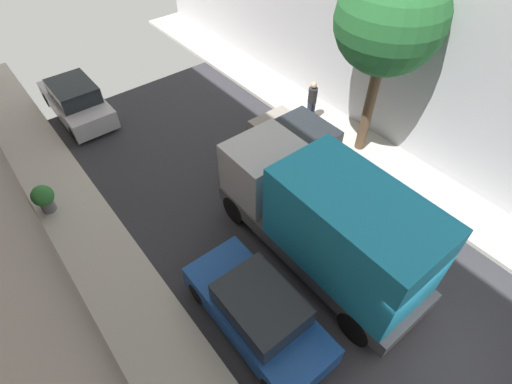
{
  "coord_description": "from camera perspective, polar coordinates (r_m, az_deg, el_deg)",
  "views": [
    {
      "loc": [
        -5.62,
        -0.18,
        9.84
      ],
      "look_at": [
        -0.02,
        6.82,
        0.5
      ],
      "focal_mm": 27.51,
      "sensor_mm": 36.0,
      "label": 1
    }
  ],
  "objects": [
    {
      "name": "delivery_truck",
      "position": [
        10.62,
        10.12,
        -4.13
      ],
      "size": [
        2.26,
        6.6,
        3.38
      ],
      "color": "#4C4C51",
      "rests_on": "ground"
    },
    {
      "name": "parked_car_right_2",
      "position": [
        14.53,
        6.76,
        6.95
      ],
      "size": [
        1.78,
        4.2,
        1.57
      ],
      "color": "gray",
      "rests_on": "ground"
    },
    {
      "name": "potted_plant_0",
      "position": [
        14.18,
        -28.5,
        -0.71
      ],
      "size": [
        0.69,
        0.69,
        1.0
      ],
      "color": "slate",
      "rests_on": "sidewalk_left"
    },
    {
      "name": "parked_car_left_3",
      "position": [
        18.29,
        -24.65,
        11.93
      ],
      "size": [
        1.78,
        4.2,
        1.57
      ],
      "color": "silver",
      "rests_on": "ground"
    },
    {
      "name": "street_tree_1",
      "position": [
        13.29,
        18.93,
        22.59
      ],
      "size": [
        3.37,
        3.37,
        6.57
      ],
      "color": "brown",
      "rests_on": "sidewalk_right"
    },
    {
      "name": "pedestrian",
      "position": [
        16.26,
        8.16,
        13.08
      ],
      "size": [
        0.4,
        0.36,
        1.72
      ],
      "color": "#2D334C",
      "rests_on": "sidewalk_right"
    },
    {
      "name": "ground",
      "position": [
        11.33,
        23.95,
        -21.63
      ],
      "size": [
        32.0,
        32.0,
        0.0
      ],
      "primitive_type": "plane",
      "color": "#2D2D33"
    },
    {
      "name": "parked_car_left_2",
      "position": [
        10.22,
        0.29,
        -17.0
      ],
      "size": [
        1.78,
        4.2,
        1.57
      ],
      "color": "#194799",
      "rests_on": "ground"
    }
  ]
}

